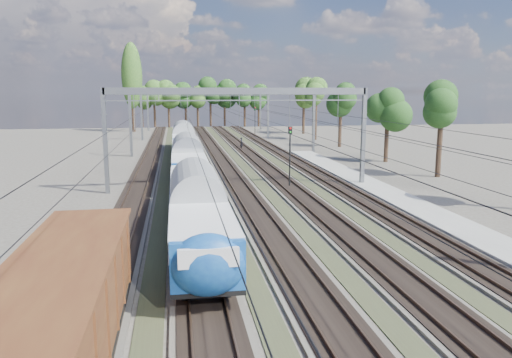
{
  "coord_description": "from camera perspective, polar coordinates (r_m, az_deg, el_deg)",
  "views": [
    {
      "loc": [
        -5.58,
        -13.71,
        8.67
      ],
      "look_at": [
        -0.25,
        19.25,
        2.8
      ],
      "focal_mm": 35.0,
      "sensor_mm": 36.0,
      "label": 1
    }
  ],
  "objects": [
    {
      "name": "emu_train",
      "position": [
        49.39,
        -7.86,
        2.81
      ],
      "size": [
        3.01,
        63.63,
        4.4
      ],
      "color": "black",
      "rests_on": "ground"
    },
    {
      "name": "poplar",
      "position": [
        112.11,
        -14.01,
        11.33
      ],
      "size": [
        4.4,
        4.4,
        19.04
      ],
      "color": "black",
      "rests_on": "ground"
    },
    {
      "name": "platform",
      "position": [
        38.96,
        17.93,
        -3.15
      ],
      "size": [
        3.0,
        70.0,
        0.3
      ],
      "primitive_type": "cube",
      "color": "gray",
      "rests_on": "ground"
    },
    {
      "name": "catenary",
      "position": [
        66.7,
        -4.12,
        8.0
      ],
      "size": [
        25.65,
        130.0,
        9.0
      ],
      "color": "slate",
      "rests_on": "ground"
    },
    {
      "name": "signal_far",
      "position": [
        100.99,
        -0.12,
        7.06
      ],
      "size": [
        0.4,
        0.37,
        5.59
      ],
      "rotation": [
        0.0,
        0.0,
        0.35
      ],
      "color": "black",
      "rests_on": "ground"
    },
    {
      "name": "worker",
      "position": [
        76.09,
        -1.66,
        4.11
      ],
      "size": [
        0.49,
        0.69,
        1.8
      ],
      "primitive_type": "imported",
      "rotation": [
        0.0,
        0.0,
        1.66
      ],
      "color": "black",
      "rests_on": "ground"
    },
    {
      "name": "signal_near",
      "position": [
        45.15,
        3.9,
        3.41
      ],
      "size": [
        0.36,
        0.32,
        5.58
      ],
      "rotation": [
        0.0,
        0.0,
        -0.07
      ],
      "color": "black",
      "rests_on": "ground"
    },
    {
      "name": "freight_boxcar",
      "position": [
        15.27,
        -22.04,
        -15.51
      ],
      "size": [
        3.01,
        14.54,
        3.75
      ],
      "color": "black",
      "rests_on": "ground"
    },
    {
      "name": "tree_belt",
      "position": [
        109.68,
        -2.54,
        9.69
      ],
      "size": [
        38.73,
        98.02,
        12.11
      ],
      "color": "black",
      "rests_on": "ground"
    },
    {
      "name": "track_bed",
      "position": [
        59.59,
        -3.71,
        1.68
      ],
      "size": [
        21.0,
        130.0,
        0.34
      ],
      "color": "#47423A",
      "rests_on": "ground"
    }
  ]
}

